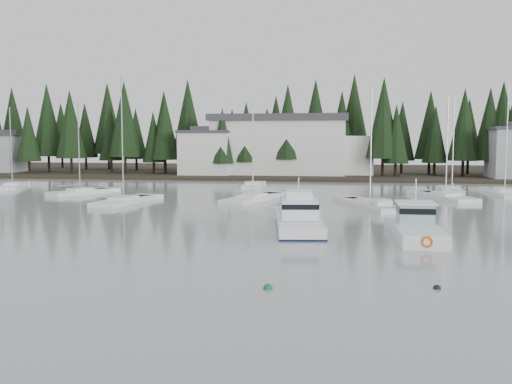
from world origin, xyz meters
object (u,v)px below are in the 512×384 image
sailboat_8 (445,198)px  sailboat_12 (13,187)px  cabin_cruiser_center (298,220)px  sailboat_9 (124,203)px  runabout_1 (382,209)px  sailboat_0 (80,194)px  sailboat_11 (452,192)px  sailboat_4 (253,187)px  house_west (206,152)px  house_far_west (1,152)px  sailboat_13 (504,194)px  sailboat_6 (370,206)px  lobster_boat_teal (417,230)px  harbor_inn (290,145)px  sailboat_3 (253,200)px

sailboat_8 → sailboat_12: (-58.59, 6.16, 0.01)m
cabin_cruiser_center → sailboat_9: sailboat_9 is taller
runabout_1 → sailboat_0: bearing=61.0°
sailboat_11 → runabout_1: size_ratio=1.81×
runabout_1 → sailboat_4: bearing=21.9°
house_west → sailboat_11: 45.87m
house_far_west → sailboat_11: sailboat_11 is taller
sailboat_9 → sailboat_13: size_ratio=1.00×
house_west → sailboat_0: bearing=-103.5°
sailboat_6 → runabout_1: sailboat_6 is taller
lobster_boat_teal → house_far_west: bearing=48.6°
sailboat_0 → sailboat_13: 53.36m
cabin_cruiser_center → harbor_inn: bearing=-1.9°
lobster_boat_teal → sailboat_9: (-28.75, 17.49, -0.49)m
cabin_cruiser_center → sailboat_0: bearing=43.5°
lobster_boat_teal → sailboat_0: size_ratio=0.69×
house_far_west → lobster_boat_teal: size_ratio=0.99×
lobster_boat_teal → sailboat_13: sailboat_13 is taller
sailboat_8 → house_west: bearing=28.8°
cabin_cruiser_center → sailboat_12: size_ratio=0.92×
sailboat_8 → runabout_1: size_ratio=1.73×
harbor_inn → sailboat_11: sailboat_11 is taller
sailboat_0 → sailboat_9: 13.03m
house_far_west → sailboat_8: (78.61, -34.67, -4.35)m
sailboat_13 → runabout_1: (-16.15, -17.69, 0.06)m
harbor_inn → cabin_cruiser_center: (6.35, -60.81, -5.08)m
house_far_west → sailboat_11: (80.86, -25.94, -4.33)m
sailboat_9 → sailboat_11: sailboat_9 is taller
sailboat_4 → sailboat_12: (-33.88, -6.01, -0.02)m
sailboat_12 → runabout_1: 53.60m
runabout_1 → sailboat_6: bearing=13.2°
cabin_cruiser_center → sailboat_13: size_ratio=0.79×
house_far_west → sailboat_11: bearing=-17.8°
sailboat_9 → runabout_1: 27.37m
sailboat_3 → sailboat_11: (24.21, 13.84, 0.03)m
house_west → lobster_boat_teal: house_west is taller
lobster_boat_teal → runabout_1: 16.14m
house_far_west → sailboat_4: sailboat_4 is taller
sailboat_11 → sailboat_13: size_ratio=0.91×
sailboat_11 → sailboat_4: bearing=88.7°
house_far_west → sailboat_9: bearing=-46.1°
sailboat_3 → sailboat_12: sailboat_12 is taller
sailboat_0 → sailboat_12: size_ratio=1.03×
sailboat_11 → sailboat_12: bearing=98.4°
sailboat_0 → sailboat_6: 36.61m
lobster_boat_teal → sailboat_9: size_ratio=0.61×
sailboat_3 → sailboat_8: size_ratio=0.92×
sailboat_8 → sailboat_9: bearing=86.7°
sailboat_6 → house_far_west: bearing=35.0°
sailboat_0 → sailboat_11: sailboat_11 is taller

